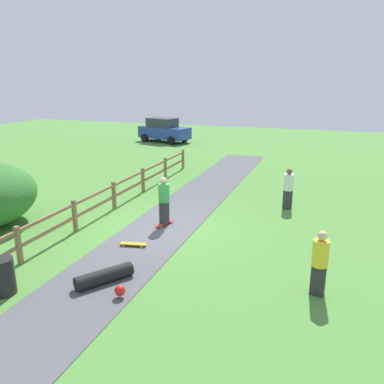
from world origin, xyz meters
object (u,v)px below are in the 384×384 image
(skater_fallen, at_px, (106,277))
(bystander_white, at_px, (288,187))
(skateboard_loose, at_px, (133,244))
(trash_bin, at_px, (3,276))
(bystander_yellow, at_px, (320,261))
(parked_car_blue, at_px, (164,130))
(skater_riding, at_px, (164,199))

(skater_fallen, xyz_separation_m, bystander_white, (3.59, 7.64, 0.69))
(bystander_white, bearing_deg, skateboard_loose, -127.16)
(trash_bin, xyz_separation_m, skater_fallen, (2.07, 1.18, -0.25))
(trash_bin, distance_m, bystander_white, 10.48)
(bystander_yellow, xyz_separation_m, parked_car_blue, (-12.84, 20.64, 0.07))
(bystander_yellow, bearing_deg, skater_fallen, -165.95)
(trash_bin, bearing_deg, bystander_white, 57.30)
(skater_fallen, height_order, skateboard_loose, skater_fallen)
(trash_bin, bearing_deg, skater_fallen, 29.67)
(skater_riding, xyz_separation_m, bystander_white, (3.84, 3.35, -0.09))
(skater_riding, height_order, skater_fallen, skater_riding)
(skateboard_loose, relative_size, bystander_white, 0.51)
(bystander_white, relative_size, parked_car_blue, 0.36)
(skater_fallen, relative_size, parked_car_blue, 0.32)
(trash_bin, xyz_separation_m, bystander_white, (5.66, 8.81, 0.44))
(skater_riding, xyz_separation_m, parked_car_blue, (-7.59, 17.60, -0.02))
(parked_car_blue, bearing_deg, trash_bin, -75.96)
(parked_car_blue, bearing_deg, skateboard_loose, -69.31)
(skateboard_loose, distance_m, parked_car_blue, 20.94)
(trash_bin, distance_m, skateboard_loose, 3.87)
(skateboard_loose, bearing_deg, bystander_yellow, -11.03)
(bystander_yellow, relative_size, bystander_white, 1.00)
(skater_riding, xyz_separation_m, skateboard_loose, (-0.20, -1.97, -0.89))
(skater_fallen, distance_m, bystander_white, 8.47)
(bystander_white, height_order, parked_car_blue, parked_car_blue)
(skateboard_loose, height_order, bystander_white, bystander_white)
(skater_fallen, height_order, bystander_yellow, bystander_yellow)
(bystander_yellow, xyz_separation_m, bystander_white, (-1.41, 6.38, 0.00))
(skater_fallen, relative_size, bystander_yellow, 0.88)
(skater_riding, distance_m, bystander_white, 5.09)
(bystander_yellow, distance_m, bystander_white, 6.54)
(skater_fallen, height_order, bystander_white, bystander_white)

